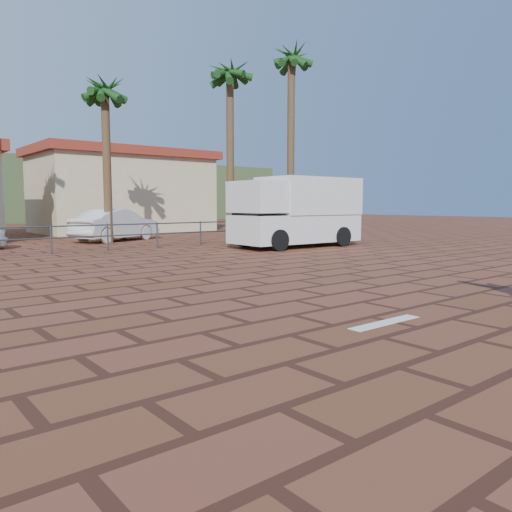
% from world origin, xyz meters
% --- Properties ---
extents(ground, '(120.00, 120.00, 0.00)m').
position_xyz_m(ground, '(0.00, 0.00, 0.00)').
color(ground, brown).
rests_on(ground, ground).
extents(paint_stripe, '(1.40, 0.22, 0.01)m').
position_xyz_m(paint_stripe, '(0.70, -1.20, 0.00)').
color(paint_stripe, white).
rests_on(paint_stripe, ground).
extents(guardrail, '(24.06, 0.06, 1.00)m').
position_xyz_m(guardrail, '(0.00, 12.00, 0.68)').
color(guardrail, '#47494F').
rests_on(guardrail, ground).
extents(palm_center, '(2.40, 2.40, 7.75)m').
position_xyz_m(palm_center, '(3.50, 15.50, 6.36)').
color(palm_center, brown).
rests_on(palm_center, ground).
extents(palm_right, '(2.40, 2.40, 9.05)m').
position_xyz_m(palm_right, '(9.00, 14.00, 7.58)').
color(palm_right, brown).
rests_on(palm_right, ground).
extents(palm_far_right, '(2.40, 2.40, 10.05)m').
position_xyz_m(palm_far_right, '(12.00, 13.00, 8.51)').
color(palm_far_right, brown).
rests_on(palm_far_right, ground).
extents(building_east, '(10.60, 6.60, 5.00)m').
position_xyz_m(building_east, '(8.00, 24.00, 2.54)').
color(building_east, beige).
rests_on(building_east, ground).
extents(campervan, '(5.38, 2.45, 2.76)m').
position_xyz_m(campervan, '(8.65, 9.00, 1.45)').
color(campervan, silver).
rests_on(campervan, ground).
extents(car_white, '(4.71, 3.25, 1.47)m').
position_xyz_m(car_white, '(4.25, 16.50, 0.73)').
color(car_white, silver).
rests_on(car_white, ground).
extents(street_sign, '(0.46, 0.10, 2.29)m').
position_xyz_m(street_sign, '(12.00, 12.00, 1.60)').
color(street_sign, gray).
rests_on(street_sign, ground).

